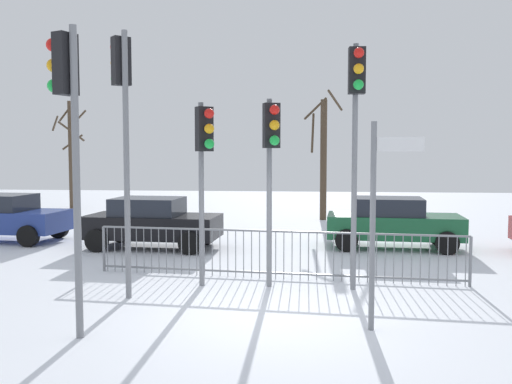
{
  "coord_description": "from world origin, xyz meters",
  "views": [
    {
      "loc": [
        0.68,
        -9.33,
        2.78
      ],
      "look_at": [
        -0.41,
        2.22,
        1.95
      ],
      "focal_mm": 38.77,
      "sensor_mm": 36.0,
      "label": 1
    }
  ],
  "objects": [
    {
      "name": "car_black_trailing",
      "position": [
        -3.83,
        6.24,
        0.77
      ],
      "size": [
        3.9,
        2.14,
        1.47
      ],
      "rotation": [
        0.0,
        0.0,
        -0.07
      ],
      "color": "black",
      "rests_on": "ground"
    },
    {
      "name": "traffic_light_rear_left",
      "position": [
        1.61,
        1.73,
        3.6
      ],
      "size": [
        0.33,
        0.57,
        4.92
      ],
      "rotation": [
        0.0,
        0.0,
        3.19
      ],
      "color": "slate",
      "rests_on": "ground"
    },
    {
      "name": "traffic_light_rear_right",
      "position": [
        -1.43,
        1.79,
        2.79
      ],
      "size": [
        0.44,
        0.5,
        3.8
      ],
      "rotation": [
        0.0,
        0.0,
        3.74
      ],
      "color": "slate",
      "rests_on": "ground"
    },
    {
      "name": "traffic_light_foreground_left",
      "position": [
        -2.85,
        -1.43,
        3.38
      ],
      "size": [
        0.54,
        0.39,
        4.62
      ],
      "rotation": [
        0.0,
        0.0,
        1.18
      ],
      "color": "slate",
      "rests_on": "ground"
    },
    {
      "name": "bare_tree_left",
      "position": [
        1.29,
        13.55,
        2.65
      ],
      "size": [
        1.62,
        1.61,
        5.26
      ],
      "color": "#473828",
      "rests_on": "ground"
    },
    {
      "name": "traffic_light_mid_right",
      "position": [
        -2.82,
        0.9,
        3.68
      ],
      "size": [
        0.46,
        0.47,
        5.04
      ],
      "rotation": [
        0.0,
        0.0,
        0.75
      ],
      "color": "slate",
      "rests_on": "ground"
    },
    {
      "name": "pedestrian_guard_railing",
      "position": [
        -0.02,
        2.7,
        0.55
      ],
      "size": [
        8.17,
        0.83,
        1.07
      ],
      "rotation": [
        0.0,
        0.0,
        -0.09
      ],
      "color": "slate",
      "rests_on": "ground"
    },
    {
      "name": "direction_sign_post",
      "position": [
        1.74,
        -0.71,
        1.82
      ],
      "size": [
        0.79,
        0.16,
        3.26
      ],
      "rotation": [
        0.0,
        0.0,
        -0.13
      ],
      "color": "slate",
      "rests_on": "ground"
    },
    {
      "name": "traffic_light_mid_left",
      "position": [
        -0.06,
        1.82,
        2.83
      ],
      "size": [
        0.37,
        0.55,
        3.87
      ],
      "rotation": [
        0.0,
        0.0,
        3.46
      ],
      "color": "slate",
      "rests_on": "ground"
    },
    {
      "name": "ground_plane",
      "position": [
        0.0,
        0.0,
        0.0
      ],
      "size": [
        60.0,
        60.0,
        0.0
      ],
      "primitive_type": "plane",
      "color": "white"
    },
    {
      "name": "bare_tree_centre",
      "position": [
        -11.04,
        17.14,
        2.86
      ],
      "size": [
        1.79,
        1.61,
        5.37
      ],
      "color": "#473828",
      "rests_on": "ground"
    },
    {
      "name": "car_green_far",
      "position": [
        3.14,
        6.92,
        0.77
      ],
      "size": [
        3.91,
        2.15,
        1.47
      ],
      "rotation": [
        0.0,
        0.0,
        -0.07
      ],
      "color": "#195933",
      "rests_on": "ground"
    },
    {
      "name": "car_blue_near",
      "position": [
        -8.84,
        7.08,
        0.77
      ],
      "size": [
        3.93,
        2.19,
        1.47
      ],
      "rotation": [
        0.0,
        0.0,
        -0.08
      ],
      "color": "navy",
      "rests_on": "ground"
    }
  ]
}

